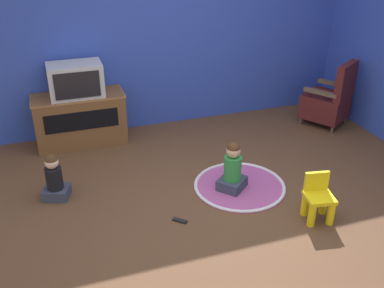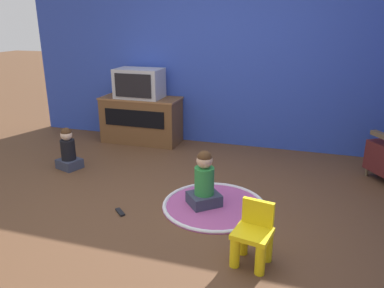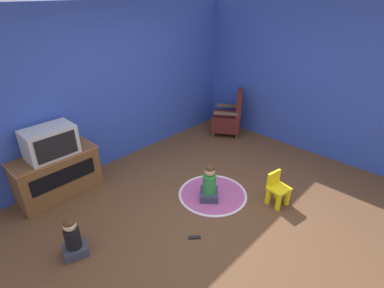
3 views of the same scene
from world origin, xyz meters
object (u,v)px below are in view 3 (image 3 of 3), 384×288
Objects in this scene: child_watching_center at (73,239)px; remote_control at (195,237)px; tv_cabinet at (57,174)px; television at (50,142)px; child_watching_left at (209,184)px; yellow_kid_chair at (277,191)px; black_armchair at (229,118)px.

child_watching_center reaches higher than remote_control.
tv_cabinet is 1.76× the size of television.
television reaches higher than child_watching_center.
child_watching_left is (1.42, -1.65, -0.63)m from television.
child_watching_center is at bearing -108.87° from television.
child_watching_left is (-0.58, 0.76, 0.04)m from yellow_kid_chair.
yellow_kid_chair is at bearing -7.57° from child_watching_center.
television is 1.15× the size of child_watching_left.
child_watching_center is at bearing 125.76° from child_watching_left.
television is 0.70× the size of black_armchair.
black_armchair is 3.10m from remote_control.
child_watching_center is at bearing -22.03° from black_armchair.
remote_control is (-2.67, -1.53, -0.35)m from black_armchair.
television is 3.20m from yellow_kid_chair.
tv_cabinet reaches higher than remote_control.
television is (-0.00, -0.02, 0.53)m from tv_cabinet.
tv_cabinet is 2.20m from remote_control.
yellow_kid_chair is 3.36× the size of remote_control.
yellow_kid_chair is at bearing -92.99° from child_watching_left.
yellow_kid_chair is 1.37m from remote_control.
remote_control is at bearing 167.50° from child_watching_left.
child_watching_center is at bearing 164.00° from yellow_kid_chair.
tv_cabinet reaches higher than yellow_kid_chair.
black_armchair is 1.64× the size of child_watching_left.
black_armchair is at bearing 64.55° from yellow_kid_chair.
black_armchair is at bearing -8.45° from television.
tv_cabinet is at bearing 90.00° from television.
black_armchair is 6.66× the size of remote_control.
television is 4.66× the size of remote_control.
yellow_kid_chair is (-1.37, -1.90, -0.15)m from black_armchair.
child_watching_left is at bearing 5.24° from child_watching_center.
child_watching_center is at bearing 6.03° from remote_control.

